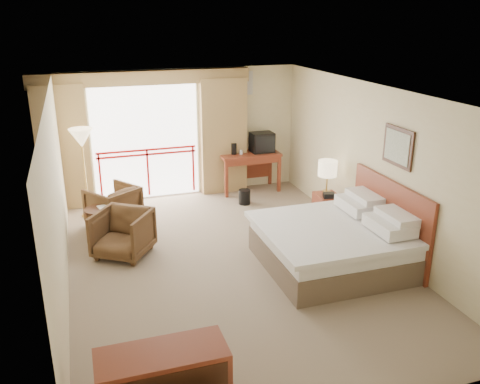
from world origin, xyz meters
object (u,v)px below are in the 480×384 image
object	(u,v)px
tv	(262,142)
armchair_near	(125,255)
side_table	(99,218)
floor_lamp	(82,141)
nightstand	(327,209)
bed	(334,243)
wastebasket	(244,197)
desk	(248,161)
armchair_far	(115,224)
table_lamp	(328,169)

from	to	relation	value
tv	armchair_near	distance (m)	4.24
tv	armchair_near	bearing A→B (deg)	-155.71
side_table	floor_lamp	bearing A→B (deg)	97.81
nightstand	armchair_near	distance (m)	3.79
bed	wastebasket	size ratio (longest dim) A/B	6.94
nightstand	wastebasket	size ratio (longest dim) A/B	1.91
bed	desk	world-z (taller)	bed
nightstand	floor_lamp	distance (m)	4.77
wastebasket	side_table	distance (m)	3.07
nightstand	desk	bearing A→B (deg)	110.91
armchair_far	wastebasket	bearing A→B (deg)	151.04
bed	side_table	xyz separation A→B (m)	(-3.43, 2.22, -0.01)
nightstand	tv	size ratio (longest dim) A/B	1.21
wastebasket	floor_lamp	xyz separation A→B (m)	(-3.12, 0.33, 1.35)
nightstand	side_table	xyz separation A→B (m)	(-4.09, 0.68, 0.08)
armchair_near	desk	bearing A→B (deg)	73.33
tv	bed	bearing A→B (deg)	-104.81
bed	table_lamp	size ratio (longest dim) A/B	3.43
wastebasket	armchair_far	distance (m)	2.69
tv	side_table	bearing A→B (deg)	-168.40
table_lamp	desk	distance (m)	2.43
table_lamp	desk	world-z (taller)	table_lamp
nightstand	side_table	world-z (taller)	nightstand
bed	side_table	distance (m)	4.09
wastebasket	armchair_near	distance (m)	3.11
nightstand	armchair_near	size ratio (longest dim) A/B	0.69
desk	table_lamp	bearing A→B (deg)	-69.18
desk	side_table	distance (m)	3.72
nightstand	armchair_near	world-z (taller)	nightstand
table_lamp	desk	size ratio (longest dim) A/B	0.47
desk	tv	distance (m)	0.51
side_table	nightstand	bearing A→B (deg)	-9.46
armchair_far	floor_lamp	bearing A→B (deg)	-87.25
table_lamp	side_table	world-z (taller)	table_lamp
bed	side_table	bearing A→B (deg)	147.06
bed	desk	distance (m)	3.87
armchair_far	armchair_near	xyz separation A→B (m)	(0.04, -1.38, 0.00)
tv	floor_lamp	bearing A→B (deg)	174.95
desk	floor_lamp	bearing A→B (deg)	-169.34
wastebasket	armchair_near	xyz separation A→B (m)	(-2.64, -1.63, -0.15)
floor_lamp	tv	bearing A→B (deg)	6.77
tv	armchair_near	xyz separation A→B (m)	(-3.31, -2.41, -1.08)
armchair_near	floor_lamp	xyz separation A→B (m)	(-0.48, 1.96, 1.50)
bed	tv	xyz separation A→B (m)	(0.20, 3.80, 0.70)
table_lamp	desk	xyz separation A→B (m)	(-0.76, 2.27, -0.39)
armchair_near	table_lamp	bearing A→B (deg)	37.02
armchair_near	bed	bearing A→B (deg)	9.88
floor_lamp	side_table	bearing A→B (deg)	-82.19
bed	side_table	size ratio (longest dim) A/B	3.94
armchair_near	side_table	bearing A→B (deg)	144.84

